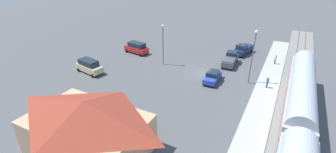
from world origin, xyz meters
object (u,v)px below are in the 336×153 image
(sedan_blue, at_px, (213,76))
(pickup_navy, at_px, (243,49))
(suv_red, at_px, (137,48))
(light_pole_lot_center, at_px, (163,40))
(station_building, at_px, (87,126))
(light_pole_near_platform, at_px, (253,51))
(pickup_charcoal, at_px, (230,59))
(suv_tan, at_px, (89,66))
(pedestrian_waiting_far, at_px, (275,59))
(pedestrian_on_platform, at_px, (268,82))

(sedan_blue, bearing_deg, pickup_navy, -96.61)
(suv_red, distance_m, light_pole_lot_center, 8.54)
(station_building, height_order, light_pole_lot_center, light_pole_lot_center)
(light_pole_near_platform, bearing_deg, light_pole_lot_center, -1.19)
(station_building, relative_size, light_pole_lot_center, 1.67)
(station_building, height_order, light_pole_near_platform, light_pole_near_platform)
(pickup_charcoal, distance_m, suv_red, 18.36)
(suv_red, xyz_separation_m, light_pole_lot_center, (-7.40, 2.50, 3.44))
(suv_tan, xyz_separation_m, pickup_navy, (-20.91, -20.47, -0.12))
(station_building, distance_m, pedestrian_waiting_far, 34.15)
(suv_tan, height_order, suv_red, same)
(pedestrian_on_platform, relative_size, suv_tan, 0.33)
(pickup_navy, bearing_deg, sedan_blue, 83.39)
(sedan_blue, bearing_deg, pickup_charcoal, -95.27)
(pedestrian_waiting_far, bearing_deg, suv_tan, 32.74)
(suv_tan, bearing_deg, pickup_charcoal, -144.82)
(light_pole_near_platform, bearing_deg, pedestrian_waiting_far, -107.10)
(sedan_blue, height_order, light_pole_near_platform, light_pole_near_platform)
(light_pole_lot_center, bearing_deg, sedan_blue, 166.64)
(pickup_charcoal, relative_size, suv_tan, 1.06)
(station_building, distance_m, sedan_blue, 20.99)
(suv_red, xyz_separation_m, light_pole_near_platform, (-22.47, 2.81, 4.03))
(suv_red, distance_m, light_pole_near_platform, 23.01)
(station_building, bearing_deg, suv_tan, -46.16)
(station_building, relative_size, pickup_navy, 2.12)
(pedestrian_on_platform, relative_size, pickup_charcoal, 0.31)
(light_pole_near_platform, distance_m, light_pole_lot_center, 15.09)
(station_building, distance_m, light_pole_near_platform, 24.81)
(pedestrian_on_platform, bearing_deg, sedan_blue, 9.13)
(pickup_navy, bearing_deg, light_pole_lot_center, 45.35)
(pickup_charcoal, xyz_separation_m, sedan_blue, (0.72, 7.79, -0.15))
(pickup_charcoal, height_order, light_pole_near_platform, light_pole_near_platform)
(station_building, xyz_separation_m, pickup_charcoal, (-6.85, -27.76, -1.95))
(pickup_charcoal, bearing_deg, pedestrian_on_platform, 137.34)
(suv_red, bearing_deg, pickup_charcoal, -170.88)
(sedan_blue, xyz_separation_m, light_pole_near_platform, (-5.06, -2.06, 4.30))
(suv_tan, bearing_deg, light_pole_near_platform, -161.03)
(light_pole_near_platform, xyz_separation_m, light_pole_lot_center, (15.07, -0.31, -0.59))
(pickup_charcoal, relative_size, suv_red, 1.07)
(pickup_charcoal, height_order, sedan_blue, pickup_charcoal)
(pedestrian_waiting_far, bearing_deg, suv_red, 13.92)
(light_pole_near_platform, bearing_deg, pickup_navy, -74.21)
(station_building, relative_size, pedestrian_on_platform, 7.07)
(suv_red, relative_size, light_pole_lot_center, 0.71)
(station_building, relative_size, suv_red, 2.35)
(pickup_navy, distance_m, light_pole_lot_center, 16.95)
(sedan_blue, bearing_deg, suv_red, -15.65)
(station_building, height_order, pickup_navy, station_building)
(pedestrian_waiting_far, xyz_separation_m, pickup_navy, (6.21, -3.03, -0.25))
(station_building, bearing_deg, light_pole_near_platform, -116.95)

